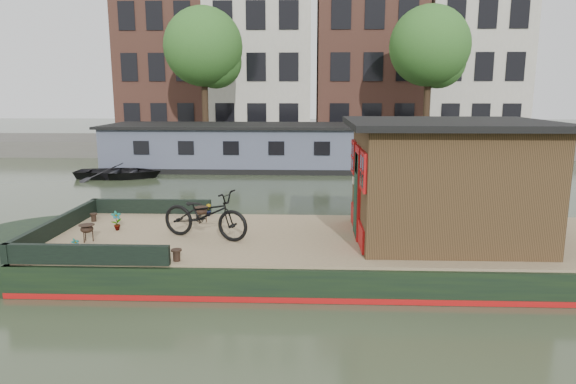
{
  "coord_description": "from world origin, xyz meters",
  "views": [
    {
      "loc": [
        -0.59,
        -10.39,
        3.63
      ],
      "look_at": [
        -1.03,
        0.5,
        1.5
      ],
      "focal_mm": 32.0,
      "sensor_mm": 36.0,
      "label": 1
    }
  ],
  "objects_px": {
    "cabin": "(445,179)",
    "bicycle": "(205,214)",
    "brazier_rear": "(201,215)",
    "dinghy": "(119,169)",
    "potted_plant_a": "(116,221)",
    "brazier_front": "(87,233)"
  },
  "relations": [
    {
      "from": "dinghy",
      "to": "cabin",
      "type": "bearing_deg",
      "value": -137.92
    },
    {
      "from": "potted_plant_a",
      "to": "brazier_rear",
      "type": "bearing_deg",
      "value": 23.42
    },
    {
      "from": "brazier_rear",
      "to": "dinghy",
      "type": "relative_size",
      "value": 0.1
    },
    {
      "from": "brazier_front",
      "to": "brazier_rear",
      "type": "height_order",
      "value": "brazier_rear"
    },
    {
      "from": "bicycle",
      "to": "dinghy",
      "type": "relative_size",
      "value": 0.53
    },
    {
      "from": "brazier_front",
      "to": "brazier_rear",
      "type": "distance_m",
      "value": 2.57
    },
    {
      "from": "cabin",
      "to": "brazier_rear",
      "type": "height_order",
      "value": "cabin"
    },
    {
      "from": "brazier_rear",
      "to": "potted_plant_a",
      "type": "bearing_deg",
      "value": -156.58
    },
    {
      "from": "bicycle",
      "to": "dinghy",
      "type": "xyz_separation_m",
      "value": [
        -6.01,
        11.25,
        -0.78
      ]
    },
    {
      "from": "bicycle",
      "to": "brazier_front",
      "type": "relative_size",
      "value": 5.43
    },
    {
      "from": "cabin",
      "to": "bicycle",
      "type": "relative_size",
      "value": 2.07
    },
    {
      "from": "potted_plant_a",
      "to": "brazier_front",
      "type": "height_order",
      "value": "potted_plant_a"
    },
    {
      "from": "potted_plant_a",
      "to": "brazier_front",
      "type": "distance_m",
      "value": 0.92
    },
    {
      "from": "cabin",
      "to": "potted_plant_a",
      "type": "xyz_separation_m",
      "value": [
        -6.96,
        0.31,
        -1.02
      ]
    },
    {
      "from": "brazier_rear",
      "to": "dinghy",
      "type": "distance_m",
      "value": 11.48
    },
    {
      "from": "potted_plant_a",
      "to": "brazier_rear",
      "type": "xyz_separation_m",
      "value": [
        1.72,
        0.74,
        -0.03
      ]
    },
    {
      "from": "potted_plant_a",
      "to": "dinghy",
      "type": "relative_size",
      "value": 0.12
    },
    {
      "from": "brazier_rear",
      "to": "bicycle",
      "type": "bearing_deg",
      "value": -74.55
    },
    {
      "from": "bicycle",
      "to": "potted_plant_a",
      "type": "bearing_deg",
      "value": 94.45
    },
    {
      "from": "bicycle",
      "to": "brazier_front",
      "type": "xyz_separation_m",
      "value": [
        -2.34,
        -0.35,
        -0.33
      ]
    },
    {
      "from": "bicycle",
      "to": "potted_plant_a",
      "type": "relative_size",
      "value": 4.53
    },
    {
      "from": "cabin",
      "to": "brazier_rear",
      "type": "relative_size",
      "value": 10.79
    }
  ]
}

